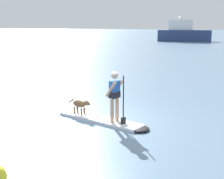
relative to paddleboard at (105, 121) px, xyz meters
name	(u,v)px	position (x,y,z in m)	size (l,w,h in m)	color
ground_plane	(100,121)	(-0.22, 0.05, -0.05)	(400.00, 400.00, 0.00)	slate
paddleboard	(105,121)	(0.00, 0.00, 0.00)	(3.55, 1.48, 0.10)	silver
person_paddler	(115,93)	(0.39, -0.10, 1.00)	(0.66, 0.56, 1.64)	tan
dog	(80,104)	(-1.10, 0.27, 0.39)	(1.02, 0.36, 0.52)	brown
moored_boat_far_starboard	(183,33)	(-8.07, 52.58, 1.53)	(10.21, 4.17, 4.76)	navy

